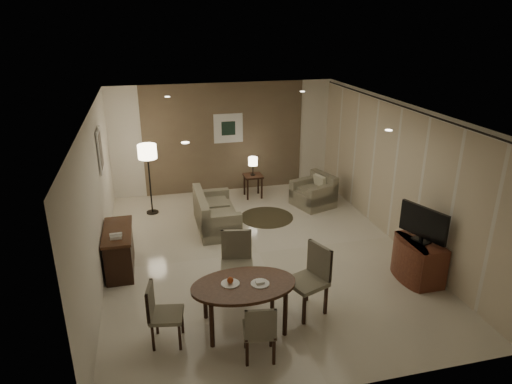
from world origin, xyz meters
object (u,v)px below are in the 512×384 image
object	(u,v)px
dining_table	(244,305)
side_table	(253,186)
chair_far	(237,267)
floor_lamp	(150,180)
chair_right	(306,281)
sofa	(216,211)
console_desk	(119,250)
tv_cabinet	(419,260)
chair_near	(259,329)
chair_left	(167,314)
armchair	(313,191)

from	to	relation	value
dining_table	side_table	xyz separation A→B (m)	(1.30, 4.88, -0.07)
chair_far	floor_lamp	distance (m)	3.88
chair_right	floor_lamp	size ratio (longest dim) A/B	0.66
chair_right	sofa	xyz separation A→B (m)	(-0.82, 3.25, -0.15)
console_desk	chair_right	distance (m)	3.35
console_desk	dining_table	bearing A→B (deg)	-49.51
tv_cabinet	chair_near	world-z (taller)	chair_near
dining_table	chair_near	xyz separation A→B (m)	(0.06, -0.65, 0.08)
tv_cabinet	chair_left	distance (m)	4.25
chair_near	console_desk	bearing A→B (deg)	-47.01
chair_left	armchair	bearing A→B (deg)	-31.26
dining_table	floor_lamp	bearing A→B (deg)	104.46
floor_lamp	side_table	bearing A→B (deg)	9.91
tv_cabinet	dining_table	xyz separation A→B (m)	(-3.13, -0.56, -0.00)
tv_cabinet	chair_near	size ratio (longest dim) A/B	1.06
tv_cabinet	side_table	size ratio (longest dim) A/B	1.60
chair_left	side_table	size ratio (longest dim) A/B	1.56
chair_left	floor_lamp	size ratio (longest dim) A/B	0.55
sofa	console_desk	bearing A→B (deg)	124.34
console_desk	floor_lamp	xyz separation A→B (m)	(0.61, 2.39, 0.42)
sofa	dining_table	bearing A→B (deg)	177.59
console_desk	armchair	world-z (taller)	console_desk
chair_near	armchair	bearing A→B (deg)	-108.84
chair_near	chair_far	size ratio (longest dim) A/B	0.82
chair_near	side_table	xyz separation A→B (m)	(1.24, 5.53, -0.14)
sofa	chair_near	bearing A→B (deg)	178.83
chair_near	floor_lamp	world-z (taller)	floor_lamp
console_desk	chair_far	size ratio (longest dim) A/B	1.16
floor_lamp	armchair	bearing A→B (deg)	-7.23
chair_far	armchair	bearing A→B (deg)	63.09
tv_cabinet	chair_far	world-z (taller)	chair_far
chair_near	floor_lamp	distance (m)	5.26
floor_lamp	chair_left	bearing A→B (deg)	-89.05
tv_cabinet	sofa	bearing A→B (deg)	136.84
chair_near	sofa	xyz separation A→B (m)	(0.09, 4.01, -0.05)
chair_far	armchair	distance (m)	4.05
chair_far	chair_left	distance (m)	1.43
tv_cabinet	chair_left	bearing A→B (deg)	-171.31
armchair	side_table	bearing A→B (deg)	-144.48
sofa	floor_lamp	bearing A→B (deg)	49.85
tv_cabinet	chair_near	xyz separation A→B (m)	(-3.07, -1.21, 0.07)
chair_left	tv_cabinet	bearing A→B (deg)	-71.07
chair_far	chair_left	size ratio (longest dim) A/B	1.18
console_desk	chair_far	world-z (taller)	chair_far
chair_far	floor_lamp	xyz separation A→B (m)	(-1.21, 3.67, 0.28)
tv_cabinet	chair_left	xyz separation A→B (m)	(-4.20, -0.64, 0.09)
chair_right	chair_near	bearing A→B (deg)	-71.04
chair_near	chair_left	distance (m)	1.27
chair_far	sofa	xyz separation A→B (m)	(0.09, 2.58, -0.15)
console_desk	chair_right	world-z (taller)	chair_right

